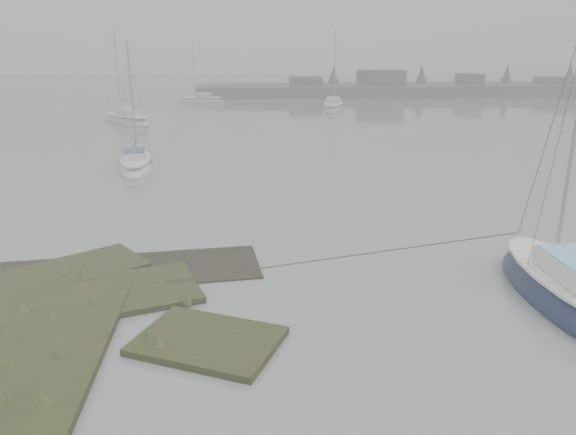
{
  "coord_description": "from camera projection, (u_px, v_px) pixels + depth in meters",
  "views": [
    {
      "loc": [
        1.48,
        -13.22,
        7.47
      ],
      "look_at": [
        2.95,
        4.27,
        1.8
      ],
      "focal_mm": 35.0,
      "sensor_mm": 36.0,
      "label": 1
    }
  ],
  "objects": [
    {
      "name": "ground",
      "position": [
        222.0,
        138.0,
        43.16
      ],
      "size": [
        160.0,
        160.0,
        0.0
      ],
      "primitive_type": "plane",
      "color": "slate",
      "rests_on": "ground"
    },
    {
      "name": "far_shoreline",
      "position": [
        429.0,
        88.0,
        75.29
      ],
      "size": [
        60.0,
        8.0,
        4.15
      ],
      "color": "#4C4F51",
      "rests_on": "ground"
    },
    {
      "name": "sailboat_far_b",
      "position": [
        333.0,
        108.0,
        59.66
      ],
      "size": [
        3.6,
        6.5,
        8.73
      ],
      "rotation": [
        0.0,
        0.0,
        -0.27
      ],
      "color": "#AAADB3",
      "rests_on": "ground"
    },
    {
      "name": "sailboat_far_c",
      "position": [
        202.0,
        101.0,
        66.22
      ],
      "size": [
        5.36,
        1.92,
        7.49
      ],
      "rotation": [
        0.0,
        0.0,
        1.54
      ],
      "color": "#A8AFB3",
      "rests_on": "ground"
    },
    {
      "name": "sailboat_main",
      "position": [
        568.0,
        293.0,
        16.42
      ],
      "size": [
        2.4,
        7.11,
        10.0
      ],
      "rotation": [
        0.0,
        0.0,
        -0.01
      ],
      "color": "#0F1734",
      "rests_on": "ground"
    },
    {
      "name": "sailboat_white",
      "position": [
        136.0,
        165.0,
        33.02
      ],
      "size": [
        2.4,
        5.69,
        7.8
      ],
      "rotation": [
        0.0,
        0.0,
        0.11
      ],
      "color": "silver",
      "rests_on": "ground"
    },
    {
      "name": "sailboat_far_a",
      "position": [
        127.0,
        121.0,
        50.32
      ],
      "size": [
        5.8,
        5.94,
        8.82
      ],
      "rotation": [
        0.0,
        0.0,
        0.76
      ],
      "color": "#B5BBBF",
      "rests_on": "ground"
    }
  ]
}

